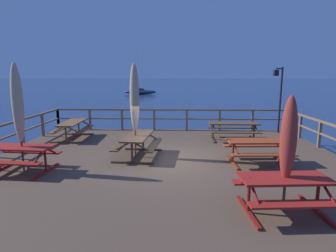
{
  "coord_description": "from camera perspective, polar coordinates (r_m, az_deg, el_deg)",
  "views": [
    {
      "loc": [
        0.3,
        -9.09,
        3.52
      ],
      "look_at": [
        0.0,
        0.8,
        1.71
      ],
      "focal_mm": 29.69,
      "sensor_mm": 36.0,
      "label": 1
    }
  ],
  "objects": [
    {
      "name": "picnic_table_mid_centre",
      "position": [
        9.26,
        -27.94,
        -4.96
      ],
      "size": [
        1.95,
        1.54,
        0.78
      ],
      "color": "maroon",
      "rests_on": "wooden_deck"
    },
    {
      "name": "railing_waterside_far",
      "position": [
        14.4,
        0.52,
        2.12
      ],
      "size": [
        11.94,
        0.1,
        1.09
      ],
      "color": "brown",
      "rests_on": "wooden_deck"
    },
    {
      "name": "lamp_post_hooked",
      "position": [
        14.45,
        21.81,
        6.87
      ],
      "size": [
        0.56,
        0.5,
        3.2
      ],
      "color": "black",
      "rests_on": "wooden_deck"
    },
    {
      "name": "patio_umbrella_tall_mid_right",
      "position": [
        6.05,
        23.49,
        -2.54
      ],
      "size": [
        0.32,
        0.32,
        2.44
      ],
      "color": "#4C3828",
      "rests_on": "wooden_deck"
    },
    {
      "name": "picnic_table_back_right",
      "position": [
        12.51,
        13.31,
        -0.25
      ],
      "size": [
        2.16,
        1.41,
        0.78
      ],
      "color": "brown",
      "rests_on": "wooden_deck"
    },
    {
      "name": "picnic_table_mid_left",
      "position": [
        9.72,
        -6.2,
        -3.06
      ],
      "size": [
        1.59,
        2.14,
        0.78
      ],
      "color": "brown",
      "rests_on": "wooden_deck"
    },
    {
      "name": "ground_plane",
      "position": [
        9.75,
        -0.14,
        -10.77
      ],
      "size": [
        600.0,
        600.0,
        0.0
      ],
      "primitive_type": "plane",
      "color": "navy"
    },
    {
      "name": "patio_umbrella_short_back",
      "position": [
        9.01,
        -28.51,
        4.09
      ],
      "size": [
        0.32,
        0.32,
        3.18
      ],
      "color": "#4C3828",
      "rests_on": "wooden_deck"
    },
    {
      "name": "picnic_table_mid_right",
      "position": [
        6.3,
        22.71,
        -11.47
      ],
      "size": [
        1.91,
        1.52,
        0.78
      ],
      "color": "maroon",
      "rests_on": "wooden_deck"
    },
    {
      "name": "wooden_deck",
      "position": [
        9.63,
        -0.14,
        -8.81
      ],
      "size": [
        12.14,
        10.62,
        0.71
      ],
      "primitive_type": "cube",
      "color": "brown",
      "rests_on": "ground"
    },
    {
      "name": "sailboat_distant",
      "position": [
        52.35,
        -5.78,
        7.04
      ],
      "size": [
        6.05,
        1.88,
        7.72
      ],
      "color": "navy",
      "rests_on": "ground"
    },
    {
      "name": "picnic_table_front_right",
      "position": [
        13.14,
        -19.03,
        -0.05
      ],
      "size": [
        1.46,
        2.11,
        0.78
      ],
      "color": "brown",
      "rests_on": "wooden_deck"
    },
    {
      "name": "patio_umbrella_tall_back_left",
      "position": [
        9.46,
        -6.9,
        5.67
      ],
      "size": [
        0.32,
        0.32,
        3.22
      ],
      "color": "#4C3828",
      "rests_on": "wooden_deck"
    },
    {
      "name": "picnic_table_back_left",
      "position": [
        9.4,
        18.02,
        -4.01
      ],
      "size": [
        2.04,
        1.49,
        0.78
      ],
      "color": "#993819",
      "rests_on": "wooden_deck"
    }
  ]
}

